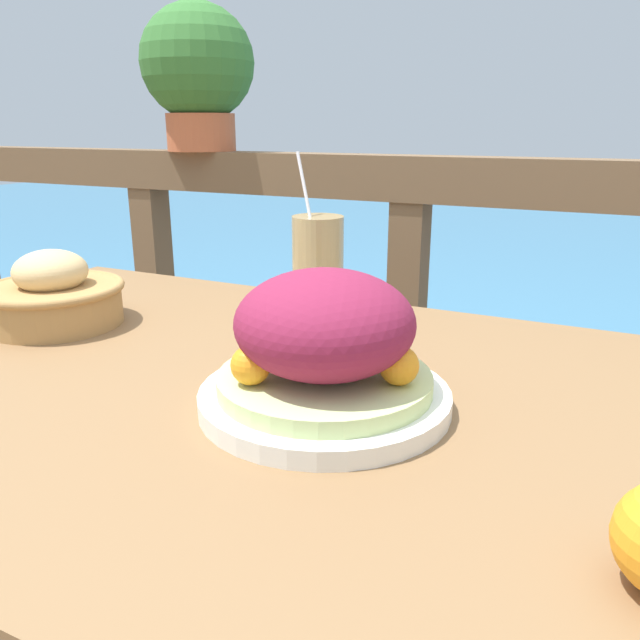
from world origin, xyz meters
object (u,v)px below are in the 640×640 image
object	(u,v)px
salad_plate	(325,350)
drink_glass	(318,264)
bread_basket	(54,296)
potted_plant	(198,70)

from	to	relation	value
salad_plate	drink_glass	bearing A→B (deg)	117.18
drink_glass	bread_basket	size ratio (longest dim) A/B	1.21
drink_glass	bread_basket	distance (m)	0.40
bread_basket	drink_glass	bearing A→B (deg)	35.93
salad_plate	bread_basket	bearing A→B (deg)	170.23
bread_basket	potted_plant	bearing A→B (deg)	105.24
salad_plate	bread_basket	xyz separation A→B (m)	(-0.48, 0.08, -0.02)
drink_glass	bread_basket	bearing A→B (deg)	-144.07
salad_plate	drink_glass	distance (m)	0.35
salad_plate	potted_plant	distance (m)	1.01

